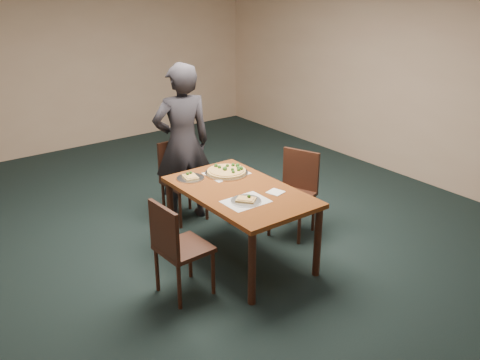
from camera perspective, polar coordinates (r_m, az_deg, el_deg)
ground at (r=5.88m, az=-0.76°, el=-5.98°), size 8.00×8.00×0.00m
room_shell at (r=5.29m, az=-0.85°, el=10.87°), size 8.00×8.00×8.00m
dining_table at (r=5.18m, az=0.00°, el=-1.97°), size 0.90×1.50×0.75m
chair_far at (r=6.17m, az=-6.39°, el=0.51°), size 0.43×0.43×0.91m
chair_left at (r=4.69m, az=-6.83°, el=-6.83°), size 0.44×0.44×0.91m
chair_right at (r=5.82m, az=5.97°, el=-0.81°), size 0.55×0.55×0.91m
diner at (r=6.01m, az=-6.17°, el=3.88°), size 0.74×0.56×1.81m
placemat_main at (r=5.54m, az=-1.45°, el=0.72°), size 0.42×0.32×0.00m
placemat_near at (r=4.89m, az=0.63°, el=-2.30°), size 0.40×0.30×0.00m
pizza_pan at (r=5.53m, az=-1.38°, el=0.95°), size 0.45×0.45×0.07m
slice_plate_near at (r=4.88m, az=0.65°, el=-2.16°), size 0.28×0.28×0.06m
slice_plate_far at (r=5.43m, az=-5.32°, el=0.28°), size 0.28×0.28×0.06m
napkin at (r=5.09m, az=3.82°, el=-1.30°), size 0.17×0.17×0.01m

